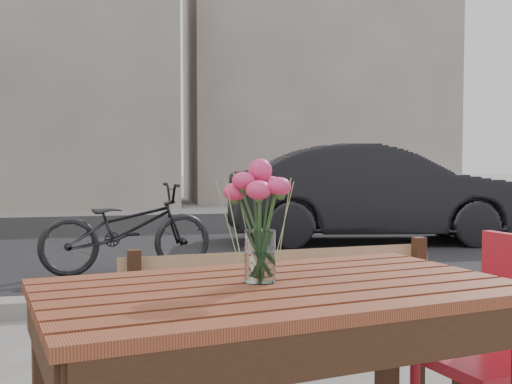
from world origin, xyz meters
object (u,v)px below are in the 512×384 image
Objects in this scene: main_vase at (260,206)px; parked_car at (376,194)px; main_table at (279,331)px; bicycle at (127,228)px; red_chair at (504,339)px.

main_vase is 0.09× the size of parked_car.
parked_car is (3.00, 6.28, 0.00)m from main_table.
parked_car reaches higher than main_vase.
main_table is 6.96m from parked_car.
main_vase is at bearing 123.65° from main_table.
bicycle is at bearing 126.52° from parked_car.
main_table is 0.34m from main_vase.
main_vase reaches higher than main_table.
main_vase reaches higher than red_chair.
main_table is 0.83× the size of bicycle.
main_vase is at bearing 164.33° from parked_car.
parked_car reaches higher than bicycle.
main_table is 0.35× the size of parked_car.
main_vase is 0.20× the size of bicycle.
main_table is at bearing -82.05° from red_chair.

